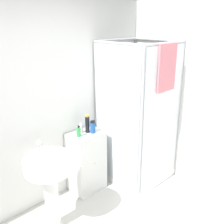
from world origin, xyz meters
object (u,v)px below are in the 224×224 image
(shampoo_bottle_tall_black, at_px, (87,124))
(shampoo_bottle_blue, at_px, (93,127))
(soap_dispenser, at_px, (79,132))
(lotion_bottle_white, at_px, (81,129))
(sink, at_px, (50,175))

(shampoo_bottle_tall_black, xyz_separation_m, shampoo_bottle_blue, (0.04, -0.06, -0.04))
(soap_dispenser, height_order, shampoo_bottle_tall_black, shampoo_bottle_tall_black)
(shampoo_bottle_tall_black, bearing_deg, lotion_bottle_white, 144.60)
(soap_dispenser, relative_size, shampoo_bottle_blue, 0.90)
(soap_dispenser, xyz_separation_m, shampoo_bottle_tall_black, (0.17, 0.03, 0.05))
(soap_dispenser, bearing_deg, sink, -155.89)
(shampoo_bottle_blue, xyz_separation_m, lotion_bottle_white, (-0.11, 0.11, -0.03))
(soap_dispenser, distance_m, shampoo_bottle_blue, 0.21)
(sink, distance_m, shampoo_bottle_tall_black, 0.88)
(sink, bearing_deg, soap_dispenser, 24.11)
(sink, bearing_deg, shampoo_bottle_tall_black, 21.05)
(sink, bearing_deg, shampoo_bottle_blue, 16.17)
(sink, distance_m, soap_dispenser, 0.71)
(soap_dispenser, distance_m, lotion_bottle_white, 0.12)
(sink, distance_m, shampoo_bottle_blue, 0.88)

